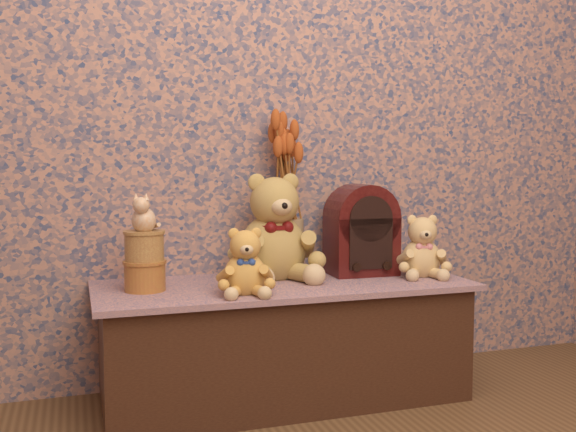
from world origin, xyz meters
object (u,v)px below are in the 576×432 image
object	(u,v)px
teddy_large	(273,222)
teddy_small	(422,243)
teddy_medium	(245,258)
biscuit_tin_lower	(145,276)
cat_figurine	(144,212)
cathedral_radio	(361,229)
ceramic_vase	(287,247)

from	to	relation	value
teddy_large	teddy_small	bearing A→B (deg)	-15.97
teddy_medium	biscuit_tin_lower	xyz separation A→B (m)	(-0.30, 0.15, -0.07)
teddy_small	cat_figurine	world-z (taller)	cat_figurine
cathedral_radio	biscuit_tin_lower	xyz separation A→B (m)	(-0.81, -0.07, -0.12)
ceramic_vase	biscuit_tin_lower	xyz separation A→B (m)	(-0.54, -0.14, -0.06)
teddy_large	teddy_medium	bearing A→B (deg)	-126.97
teddy_medium	ceramic_vase	distance (m)	0.38
teddy_large	ceramic_vase	size ratio (longest dim) A/B	1.95
biscuit_tin_lower	cathedral_radio	bearing A→B (deg)	5.07
teddy_small	cathedral_radio	bearing A→B (deg)	165.84
teddy_small	biscuit_tin_lower	bearing A→B (deg)	-166.35
teddy_small	biscuit_tin_lower	size ratio (longest dim) A/B	1.83
teddy_large	ceramic_vase	bearing A→B (deg)	34.38
teddy_large	teddy_small	xyz separation A→B (m)	(0.54, -0.13, -0.08)
ceramic_vase	cat_figurine	world-z (taller)	cat_figurine
teddy_small	biscuit_tin_lower	distance (m)	1.01
teddy_large	cathedral_radio	distance (m)	0.35
teddy_small	cat_figurine	xyz separation A→B (m)	(-1.01, 0.04, 0.14)
teddy_medium	teddy_small	distance (m)	0.71
teddy_small	cat_figurine	bearing A→B (deg)	-166.35
cathedral_radio	teddy_small	bearing A→B (deg)	-28.50
teddy_large	teddy_medium	world-z (taller)	teddy_large
teddy_medium	cat_figurine	bearing A→B (deg)	162.88
teddy_large	teddy_small	size ratio (longest dim) A/B	1.67
teddy_small	ceramic_vase	xyz separation A→B (m)	(-0.47, 0.18, -0.02)
teddy_medium	teddy_small	bearing A→B (deg)	17.72
ceramic_vase	biscuit_tin_lower	size ratio (longest dim) A/B	1.57
ceramic_vase	teddy_small	bearing A→B (deg)	-21.51
teddy_large	ceramic_vase	world-z (taller)	teddy_large
ceramic_vase	teddy_medium	bearing A→B (deg)	-129.10
cathedral_radio	ceramic_vase	distance (m)	0.29
teddy_large	cat_figurine	size ratio (longest dim) A/B	3.17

